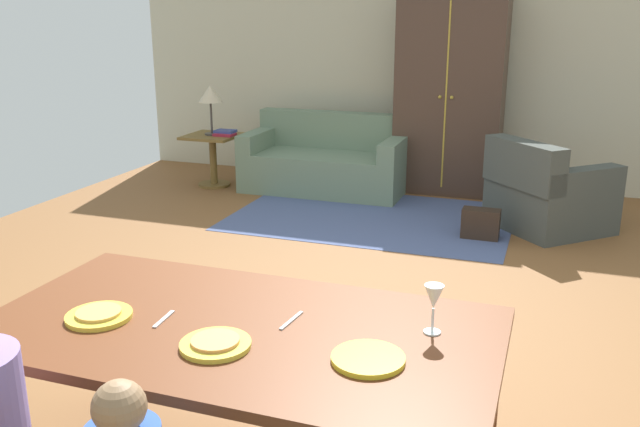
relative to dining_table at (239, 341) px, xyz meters
The scene contains 20 objects.
ground_plane 2.34m from the dining_table, 94.31° to the left, with size 7.43×6.67×0.02m, color brown.
back_wall 5.65m from the dining_table, 91.71° to the left, with size 7.43×0.10×2.70m, color beige.
dining_table is the anchor object (origin of this frame).
plate_near_man 0.55m from the dining_table, 167.20° to the right, with size 0.25×0.25×0.02m, color yellow.
pizza_near_man 0.55m from the dining_table, 167.20° to the right, with size 0.17×0.17×0.01m, color gold.
plate_near_child 0.19m from the dining_table, 90.00° to the right, with size 0.25×0.25×0.02m, color yellow.
pizza_near_child 0.20m from the dining_table, 90.00° to the right, with size 0.17×0.17×0.01m, color #DF924C.
plate_near_woman 0.54m from the dining_table, 10.72° to the right, with size 0.25×0.25×0.02m, color yellow.
wine_glass 0.74m from the dining_table, 14.59° to the left, with size 0.07×0.07×0.19m.
fork 0.30m from the dining_table, behind, with size 0.02×0.15×0.01m, color silver.
knife 0.21m from the dining_table, 30.04° to the left, with size 0.01×0.17×0.01m, color silver.
area_rug 4.06m from the dining_table, 97.90° to the left, with size 2.60×1.80×0.01m, color #495781.
couch 5.01m from the dining_table, 105.13° to the left, with size 1.73×0.86×0.82m.
armchair 4.26m from the dining_table, 76.20° to the left, with size 1.21×1.21×0.82m.
armoire 5.23m from the dining_table, 90.61° to the left, with size 1.10×0.59×2.10m.
side_table 5.24m from the dining_table, 119.24° to the left, with size 0.56×0.56×0.58m.
table_lamp 5.24m from the dining_table, 119.24° to the left, with size 0.26×0.26×0.54m.
book_lower 5.14m from the dining_table, 117.73° to the left, with size 0.22×0.16×0.03m, color #9F2238.
book_upper 5.18m from the dining_table, 117.64° to the left, with size 0.22×0.16×0.03m, color #364485.
handbag 3.74m from the dining_table, 82.19° to the left, with size 0.32×0.16×0.26m, color #2E2219.
Camera 1 is at (1.22, -3.57, 1.88)m, focal length 38.20 mm.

